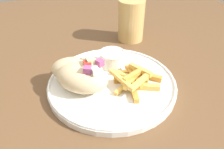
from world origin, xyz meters
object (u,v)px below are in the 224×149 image
at_px(pita_sandwich_far, 78,70).
at_px(fries_pile, 134,79).
at_px(pita_sandwich_near, 82,77).
at_px(plate, 112,83).
at_px(sauce_ramekin, 112,58).
at_px(water_glass, 131,22).

distance_m(pita_sandwich_far, fries_pile, 0.13).
xyz_separation_m(pita_sandwich_near, pita_sandwich_far, (-0.00, 0.03, -0.00)).
xyz_separation_m(plate, pita_sandwich_far, (-0.07, 0.03, 0.03)).
bearing_deg(sauce_ramekin, pita_sandwich_near, -147.64).
bearing_deg(pita_sandwich_far, fries_pile, 7.76).
bearing_deg(plate, pita_sandwich_near, 178.40).
bearing_deg(plate, pita_sandwich_far, 155.43).
height_order(pita_sandwich_near, water_glass, water_glass).
height_order(pita_sandwich_far, water_glass, water_glass).
bearing_deg(pita_sandwich_far, plate, 9.00).
relative_size(pita_sandwich_near, water_glass, 1.12).
distance_m(plate, pita_sandwich_far, 0.08).
xyz_separation_m(pita_sandwich_near, fries_pile, (0.11, -0.03, -0.02)).
height_order(pita_sandwich_near, pita_sandwich_far, pita_sandwich_far).
distance_m(pita_sandwich_near, fries_pile, 0.12).
bearing_deg(pita_sandwich_near, sauce_ramekin, 75.88).
bearing_deg(fries_pile, sauce_ramekin, 103.09).
xyz_separation_m(pita_sandwich_far, fries_pile, (0.12, -0.06, -0.02)).
bearing_deg(fries_pile, plate, 152.32).
relative_size(sauce_ramekin, water_glass, 0.51).
xyz_separation_m(plate, fries_pile, (0.05, -0.02, 0.02)).
bearing_deg(water_glass, sauce_ramekin, -130.81).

